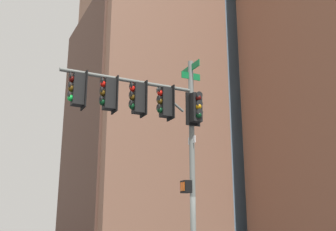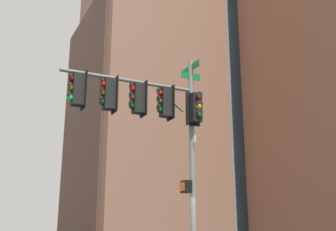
{
  "view_description": "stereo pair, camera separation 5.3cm",
  "coord_description": "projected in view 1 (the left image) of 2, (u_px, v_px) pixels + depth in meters",
  "views": [
    {
      "loc": [
        11.5,
        -6.96,
        1.62
      ],
      "look_at": [
        0.04,
        -1.11,
        5.15
      ],
      "focal_mm": 42.81,
      "sensor_mm": 36.0,
      "label": 1
    },
    {
      "loc": [
        11.53,
        -6.91,
        1.62
      ],
      "look_at": [
        0.04,
        -1.11,
        5.15
      ],
      "focal_mm": 42.81,
      "sensor_mm": 36.0,
      "label": 2
    }
  ],
  "objects": [
    {
      "name": "building_brick_farside",
      "position": [
        146.0,
        69.0,
        66.43
      ],
      "size": [
        19.1,
        19.16,
        53.23
      ],
      "primitive_type": "cube",
      "color": "#845B47",
      "rests_on": "ground_plane"
    },
    {
      "name": "building_brick_midblock",
      "position": [
        136.0,
        123.0,
        67.51
      ],
      "size": [
        22.44,
        19.57,
        36.61
      ],
      "primitive_type": "cube",
      "color": "#4C3328",
      "rests_on": "ground_plane"
    },
    {
      "name": "signal_pole_assembly",
      "position": [
        152.0,
        113.0,
        13.04
      ],
      "size": [
        1.2,
        4.92,
        7.25
      ],
      "rotation": [
        0.0,
        0.0,
        4.7
      ],
      "color": "slate",
      "rests_on": "ground_plane"
    },
    {
      "name": "building_glass_tower",
      "position": [
        198.0,
        26.0,
        79.93
      ],
      "size": [
        22.58,
        22.96,
        80.23
      ],
      "primitive_type": "cube",
      "color": "#7A99B2",
      "rests_on": "ground_plane"
    }
  ]
}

